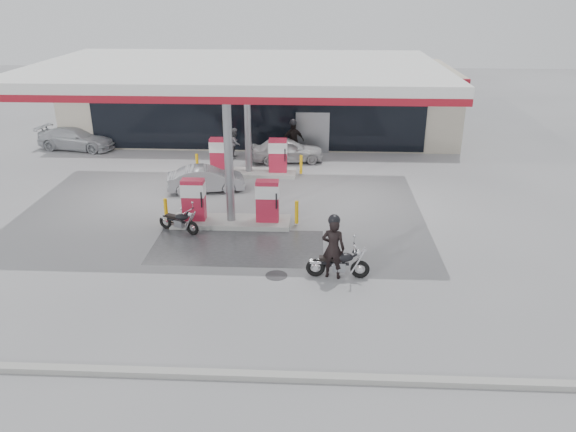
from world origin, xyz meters
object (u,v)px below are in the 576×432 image
at_px(parked_motorcycle, 179,222).
at_px(biker_walking, 293,141).
at_px(pump_island_near, 231,207).
at_px(hatchback_silver, 206,179).
at_px(sedan_white, 287,150).
at_px(pump_island_far, 249,160).
at_px(attendant, 235,143).
at_px(main_motorcycle, 339,264).
at_px(biker_main, 333,248).
at_px(parked_car_right, 354,134).
at_px(parked_car_left, 77,138).

distance_m(parked_motorcycle, biker_walking, 10.14).
xyz_separation_m(pump_island_near, biker_walking, (2.01, 8.56, 0.29)).
relative_size(parked_motorcycle, hatchback_silver, 0.49).
bearing_deg(sedan_white, parked_motorcycle, 149.74).
bearing_deg(pump_island_near, hatchback_silver, 114.22).
xyz_separation_m(hatchback_silver, biker_walking, (3.63, 4.96, 0.45)).
distance_m(pump_island_far, parked_motorcycle, 7.06).
xyz_separation_m(attendant, hatchback_silver, (-0.57, -5.20, -0.24)).
bearing_deg(biker_walking, main_motorcycle, -101.15).
xyz_separation_m(biker_main, biker_walking, (-1.76, 12.55, 0.01)).
distance_m(pump_island_far, attendant, 2.99).
distance_m(biker_main, hatchback_silver, 9.32).
relative_size(main_motorcycle, parked_car_right, 0.54).
xyz_separation_m(sedan_white, attendant, (-2.78, 0.60, 0.16)).
bearing_deg(main_motorcycle, attendant, 112.91).
distance_m(main_motorcycle, parked_motorcycle, 6.59).
xyz_separation_m(biker_main, sedan_white, (-2.03, 12.20, -0.37)).
bearing_deg(sedan_white, biker_walking, -46.56).
bearing_deg(attendant, parked_car_right, -60.28).
xyz_separation_m(pump_island_near, parked_car_left, (-10.00, 10.00, -0.09)).
height_order(pump_island_near, pump_island_far, same).
distance_m(parked_motorcycle, sedan_white, 9.69).
bearing_deg(parked_car_right, attendant, 113.65).
xyz_separation_m(parked_motorcycle, hatchback_silver, (0.19, 4.41, 0.15)).
xyz_separation_m(sedan_white, parked_car_left, (-11.73, 1.80, -0.01)).
height_order(biker_main, parked_car_left, biker_main).
bearing_deg(parked_car_right, parked_car_left, 94.63).
distance_m(main_motorcycle, biker_walking, 12.72).
bearing_deg(pump_island_near, parked_car_right, 65.80).
height_order(hatchback_silver, biker_walking, biker_walking).
relative_size(parked_car_left, parked_car_right, 1.17).
height_order(pump_island_near, main_motorcycle, pump_island_near).
height_order(biker_main, sedan_white, biker_main).
bearing_deg(pump_island_near, parked_motorcycle, -155.83).
relative_size(biker_main, sedan_white, 0.54).
bearing_deg(biker_main, parked_motorcycle, -17.12).
bearing_deg(parked_motorcycle, parked_car_right, 85.00).
relative_size(pump_island_far, attendant, 3.26).
relative_size(pump_island_far, biker_main, 2.58).
distance_m(parked_car_left, biker_walking, 12.10).
bearing_deg(biker_walking, attendant, 155.48).
bearing_deg(parked_motorcycle, biker_walking, 92.16).
height_order(parked_car_left, parked_car_right, parked_car_left).
xyz_separation_m(pump_island_far, parked_car_left, (-10.00, 4.00, -0.09)).
relative_size(sedan_white, hatchback_silver, 1.10).
bearing_deg(biker_walking, sedan_white, -147.73).
bearing_deg(parked_car_right, pump_island_near, 153.02).
bearing_deg(parked_car_left, biker_walking, -87.06).
height_order(parked_motorcycle, parked_car_right, parked_car_right).
bearing_deg(parked_car_left, biker_main, -125.69).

